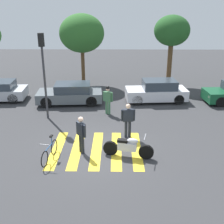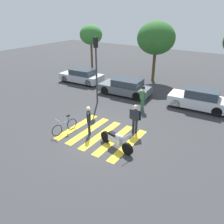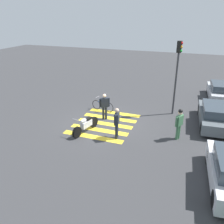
{
  "view_description": "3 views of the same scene",
  "coord_description": "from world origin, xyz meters",
  "px_view_note": "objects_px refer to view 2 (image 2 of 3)",
  "views": [
    {
      "loc": [
        0.85,
        -11.15,
        6.16
      ],
      "look_at": [
        0.68,
        1.54,
        1.24
      ],
      "focal_mm": 44.7,
      "sensor_mm": 36.0,
      "label": 1
    },
    {
      "loc": [
        6.43,
        -8.56,
        6.53
      ],
      "look_at": [
        -0.04,
        1.19,
        0.97
      ],
      "focal_mm": 35.12,
      "sensor_mm": 36.0,
      "label": 2
    },
    {
      "loc": [
        12.28,
        5.03,
        6.37
      ],
      "look_at": [
        0.41,
        0.63,
        1.03
      ],
      "focal_mm": 38.14,
      "sensor_mm": 36.0,
      "label": 3
    }
  ],
  "objects_px": {
    "leaning_bicycle": "(65,127)",
    "car_grey_coupe": "(126,87)",
    "officer_by_motorcycle": "(89,119)",
    "pedestrian_bystander": "(143,96)",
    "traffic_light_pole": "(96,61)",
    "police_motorcycle": "(116,140)",
    "officer_on_foot": "(135,117)",
    "car_silver_sedan": "(82,76)",
    "car_white_van": "(199,99)"
  },
  "relations": [
    {
      "from": "leaning_bicycle",
      "to": "officer_on_foot",
      "type": "relative_size",
      "value": 0.97
    },
    {
      "from": "police_motorcycle",
      "to": "car_grey_coupe",
      "type": "xyz_separation_m",
      "value": [
        -3.52,
        6.97,
        0.19
      ]
    },
    {
      "from": "leaning_bicycle",
      "to": "officer_by_motorcycle",
      "type": "height_order",
      "value": "officer_by_motorcycle"
    },
    {
      "from": "car_silver_sedan",
      "to": "car_grey_coupe",
      "type": "relative_size",
      "value": 0.97
    },
    {
      "from": "police_motorcycle",
      "to": "officer_on_foot",
      "type": "bearing_deg",
      "value": 88.01
    },
    {
      "from": "leaning_bicycle",
      "to": "officer_on_foot",
      "type": "xyz_separation_m",
      "value": [
        3.36,
        2.2,
        0.63
      ]
    },
    {
      "from": "police_motorcycle",
      "to": "officer_on_foot",
      "type": "relative_size",
      "value": 1.24
    },
    {
      "from": "officer_on_foot",
      "to": "car_silver_sedan",
      "type": "distance_m",
      "value": 10.42
    },
    {
      "from": "officer_by_motorcycle",
      "to": "traffic_light_pole",
      "type": "height_order",
      "value": "traffic_light_pole"
    },
    {
      "from": "officer_by_motorcycle",
      "to": "police_motorcycle",
      "type": "bearing_deg",
      "value": -9.66
    },
    {
      "from": "pedestrian_bystander",
      "to": "car_silver_sedan",
      "type": "relative_size",
      "value": 0.41
    },
    {
      "from": "police_motorcycle",
      "to": "officer_by_motorcycle",
      "type": "relative_size",
      "value": 1.28
    },
    {
      "from": "officer_by_motorcycle",
      "to": "car_white_van",
      "type": "height_order",
      "value": "officer_by_motorcycle"
    },
    {
      "from": "officer_by_motorcycle",
      "to": "pedestrian_bystander",
      "type": "relative_size",
      "value": 0.98
    },
    {
      "from": "officer_on_foot",
      "to": "pedestrian_bystander",
      "type": "distance_m",
      "value": 3.3
    },
    {
      "from": "car_silver_sedan",
      "to": "pedestrian_bystander",
      "type": "bearing_deg",
      "value": -17.9
    },
    {
      "from": "car_grey_coupe",
      "to": "traffic_light_pole",
      "type": "distance_m",
      "value": 3.76
    },
    {
      "from": "officer_on_foot",
      "to": "police_motorcycle",
      "type": "bearing_deg",
      "value": -91.99
    },
    {
      "from": "car_silver_sedan",
      "to": "officer_on_foot",
      "type": "bearing_deg",
      "value": -32.62
    },
    {
      "from": "car_silver_sedan",
      "to": "car_grey_coupe",
      "type": "distance_m",
      "value": 5.22
    },
    {
      "from": "officer_on_foot",
      "to": "car_silver_sedan",
      "type": "xyz_separation_m",
      "value": [
        -8.77,
        5.61,
        -0.36
      ]
    },
    {
      "from": "pedestrian_bystander",
      "to": "car_silver_sedan",
      "type": "bearing_deg",
      "value": 162.1
    },
    {
      "from": "car_grey_coupe",
      "to": "leaning_bicycle",
      "type": "bearing_deg",
      "value": -88.3
    },
    {
      "from": "officer_on_foot",
      "to": "car_grey_coupe",
      "type": "bearing_deg",
      "value": 125.17
    },
    {
      "from": "officer_by_motorcycle",
      "to": "car_grey_coupe",
      "type": "height_order",
      "value": "officer_by_motorcycle"
    },
    {
      "from": "police_motorcycle",
      "to": "car_white_van",
      "type": "height_order",
      "value": "car_white_van"
    },
    {
      "from": "police_motorcycle",
      "to": "officer_on_foot",
      "type": "height_order",
      "value": "officer_on_foot"
    },
    {
      "from": "leaning_bicycle",
      "to": "pedestrian_bystander",
      "type": "height_order",
      "value": "pedestrian_bystander"
    },
    {
      "from": "officer_on_foot",
      "to": "car_grey_coupe",
      "type": "distance_m",
      "value": 6.23
    },
    {
      "from": "pedestrian_bystander",
      "to": "traffic_light_pole",
      "type": "bearing_deg",
      "value": -168.75
    },
    {
      "from": "car_grey_coupe",
      "to": "officer_on_foot",
      "type": "bearing_deg",
      "value": -54.83
    },
    {
      "from": "car_white_van",
      "to": "traffic_light_pole",
      "type": "relative_size",
      "value": 0.87
    },
    {
      "from": "car_grey_coupe",
      "to": "car_white_van",
      "type": "xyz_separation_m",
      "value": [
        5.75,
        0.45,
        0.05
      ]
    },
    {
      "from": "police_motorcycle",
      "to": "traffic_light_pole",
      "type": "distance_m",
      "value": 6.77
    },
    {
      "from": "leaning_bicycle",
      "to": "car_white_van",
      "type": "xyz_separation_m",
      "value": [
        5.53,
        7.73,
        0.32
      ]
    },
    {
      "from": "officer_by_motorcycle",
      "to": "officer_on_foot",
      "type": "bearing_deg",
      "value": 36.46
    },
    {
      "from": "leaning_bicycle",
      "to": "car_white_van",
      "type": "bearing_deg",
      "value": 54.44
    },
    {
      "from": "traffic_light_pole",
      "to": "car_silver_sedan",
      "type": "bearing_deg",
      "value": 143.28
    },
    {
      "from": "leaning_bicycle",
      "to": "officer_on_foot",
      "type": "bearing_deg",
      "value": 33.21
    },
    {
      "from": "car_silver_sedan",
      "to": "traffic_light_pole",
      "type": "height_order",
      "value": "traffic_light_pole"
    },
    {
      "from": "leaning_bicycle",
      "to": "pedestrian_bystander",
      "type": "distance_m",
      "value": 5.84
    },
    {
      "from": "officer_by_motorcycle",
      "to": "traffic_light_pole",
      "type": "bearing_deg",
      "value": 121.31
    },
    {
      "from": "pedestrian_bystander",
      "to": "car_silver_sedan",
      "type": "distance_m",
      "value": 8.11
    },
    {
      "from": "leaning_bicycle",
      "to": "officer_by_motorcycle",
      "type": "xyz_separation_m",
      "value": [
        1.27,
        0.66,
        0.6
      ]
    },
    {
      "from": "leaning_bicycle",
      "to": "car_grey_coupe",
      "type": "relative_size",
      "value": 0.39
    },
    {
      "from": "leaning_bicycle",
      "to": "car_silver_sedan",
      "type": "relative_size",
      "value": 0.4
    },
    {
      "from": "police_motorcycle",
      "to": "car_grey_coupe",
      "type": "height_order",
      "value": "car_grey_coupe"
    },
    {
      "from": "officer_by_motorcycle",
      "to": "pedestrian_bystander",
      "type": "height_order",
      "value": "pedestrian_bystander"
    },
    {
      "from": "car_silver_sedan",
      "to": "car_grey_coupe",
      "type": "bearing_deg",
      "value": -5.85
    },
    {
      "from": "leaning_bicycle",
      "to": "car_grey_coupe",
      "type": "xyz_separation_m",
      "value": [
        -0.22,
        7.28,
        0.27
      ]
    }
  ]
}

